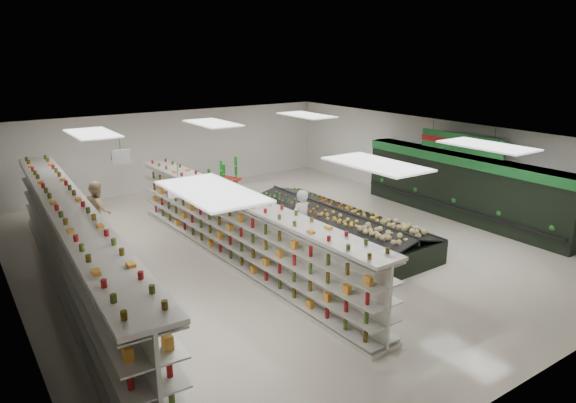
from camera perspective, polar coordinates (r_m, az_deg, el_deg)
floor at (r=15.38m, az=-1.22°, el=-4.75°), size 16.00×16.00×0.00m
ceiling at (r=14.54m, az=-1.30°, el=7.10°), size 14.00×16.00×0.02m
wall_back at (r=21.85m, az=-12.90°, el=5.59°), size 14.00×0.02×3.20m
wall_front at (r=9.66m, az=26.17°, el=-9.57°), size 14.00×0.02×3.20m
wall_left at (r=12.67m, az=-28.84°, el=-3.89°), size 0.02×16.00×3.20m
wall_right at (r=19.50m, az=16.25°, el=4.07°), size 0.02×16.00×3.20m
produce_wall_case at (r=18.32m, az=18.81°, el=1.92°), size 0.93×8.00×2.20m
aisle_sign_near at (r=11.15m, az=-12.05°, el=1.49°), size 0.52×0.06×0.75m
aisle_sign_far at (r=14.85m, az=-18.08°, el=4.73°), size 0.52×0.06×0.75m
hortifruti_banner at (r=17.82m, az=18.67°, el=6.19°), size 0.12×3.20×0.95m
gondola_left at (r=13.02m, az=-22.65°, el=-5.37°), size 1.56×12.64×2.18m
gondola_center at (r=13.84m, az=-5.61°, el=-3.43°), size 1.17×10.98×1.90m
produce_island at (r=15.78m, az=5.22°, el=-2.52°), size 2.58×6.67×0.99m
soda_endcap at (r=19.52m, az=-7.24°, el=2.08°), size 1.46×1.26×1.57m
shopper_main at (r=14.41m, az=1.42°, el=-2.29°), size 0.75×0.56×1.86m
shopper_background at (r=16.59m, az=-20.34°, el=-0.91°), size 0.64×0.94×1.81m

